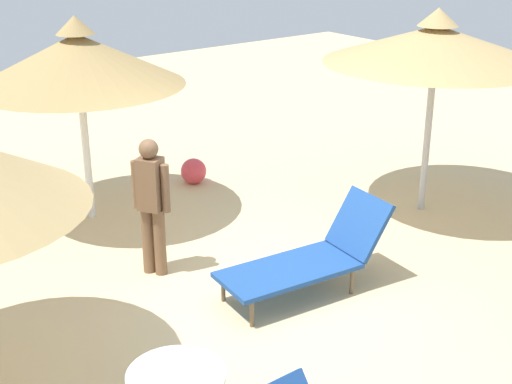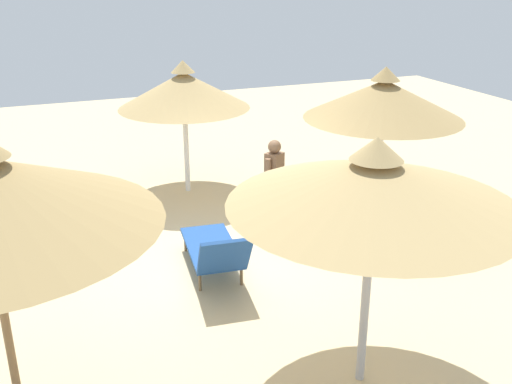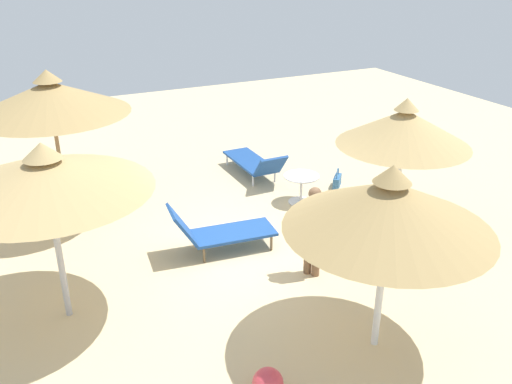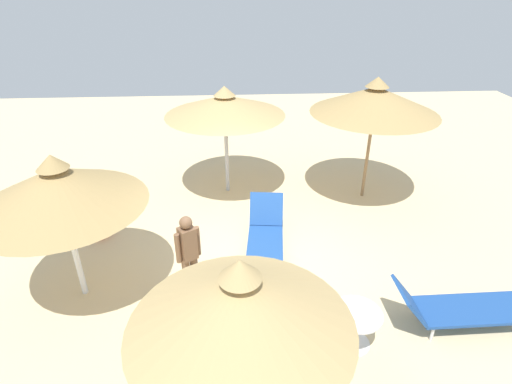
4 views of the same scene
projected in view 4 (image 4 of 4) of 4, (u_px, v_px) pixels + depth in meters
name	position (u px, v px, depth m)	size (l,w,h in m)	color
ground	(253.00, 264.00, 7.74)	(24.00, 24.00, 0.10)	beige
parasol_umbrella_far_left	(241.00, 303.00, 4.05)	(2.40, 2.40, 2.48)	white
parasol_umbrella_back	(58.00, 187.00, 6.00)	(2.57, 2.57, 2.57)	white
parasol_umbrella_far_right	(375.00, 100.00, 8.88)	(2.84, 2.84, 2.89)	olive
parasol_umbrella_edge	(225.00, 105.00, 9.22)	(2.77, 2.77, 2.63)	#B2B2B7
lounge_chair_near_right	(265.00, 235.00, 7.79)	(1.88, 0.86, 0.92)	#1E478C
lounge_chair_center	(457.00, 307.00, 6.17)	(0.67, 2.10, 0.80)	#1E478C
person_standing_near_left	(189.00, 253.00, 6.56)	(0.32, 0.38, 1.54)	brown
side_table_round	(355.00, 323.00, 5.82)	(0.74, 0.74, 0.60)	silver
beach_ball	(99.00, 229.00, 8.38)	(0.37, 0.37, 0.37)	#D83F4C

